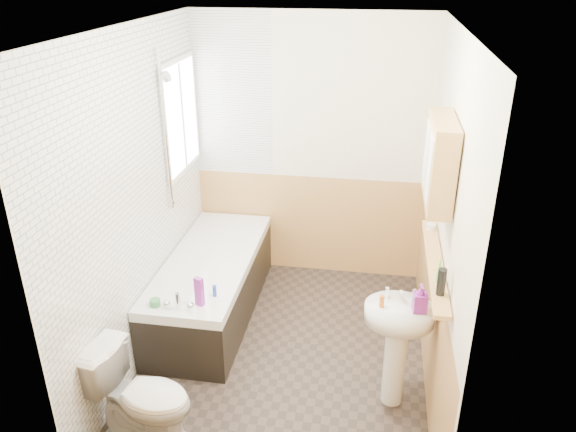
# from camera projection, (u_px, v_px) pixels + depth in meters

# --- Properties ---
(floor) EXTENTS (2.80, 2.80, 0.00)m
(floor) POSITION_uv_depth(u_px,v_px,m) (285.00, 354.00, 4.50)
(floor) COLOR #2B231E
(floor) RESTS_ON ground
(ceiling) EXTENTS (2.80, 2.80, 0.00)m
(ceiling) POSITION_uv_depth(u_px,v_px,m) (284.00, 27.00, 3.46)
(ceiling) COLOR white
(ceiling) RESTS_ON ground
(wall_back) EXTENTS (2.20, 0.02, 2.50)m
(wall_back) POSITION_uv_depth(u_px,v_px,m) (310.00, 151.00, 5.24)
(wall_back) COLOR #F2E9C8
(wall_back) RESTS_ON ground
(wall_front) EXTENTS (2.20, 0.02, 2.50)m
(wall_front) POSITION_uv_depth(u_px,v_px,m) (235.00, 330.00, 2.72)
(wall_front) COLOR #F2E9C8
(wall_front) RESTS_ON ground
(wall_left) EXTENTS (0.02, 2.80, 2.50)m
(wall_left) POSITION_uv_depth(u_px,v_px,m) (137.00, 202.00, 4.15)
(wall_left) COLOR #F2E9C8
(wall_left) RESTS_ON ground
(wall_right) EXTENTS (0.02, 2.80, 2.50)m
(wall_right) POSITION_uv_depth(u_px,v_px,m) (445.00, 223.00, 3.82)
(wall_right) COLOR #F2E9C8
(wall_right) RESTS_ON ground
(wainscot_right) EXTENTS (0.01, 2.80, 1.00)m
(wainscot_right) POSITION_uv_depth(u_px,v_px,m) (430.00, 314.00, 4.13)
(wainscot_right) COLOR tan
(wainscot_right) RESTS_ON wall_right
(wainscot_back) EXTENTS (2.20, 0.01, 1.00)m
(wainscot_back) POSITION_uv_depth(u_px,v_px,m) (308.00, 224.00, 5.54)
(wainscot_back) COLOR tan
(wainscot_back) RESTS_ON wall_back
(tile_cladding_left) EXTENTS (0.01, 2.80, 2.50)m
(tile_cladding_left) POSITION_uv_depth(u_px,v_px,m) (140.00, 202.00, 4.14)
(tile_cladding_left) COLOR white
(tile_cladding_left) RESTS_ON wall_left
(tile_return_back) EXTENTS (0.75, 0.01, 1.50)m
(tile_return_back) POSITION_uv_depth(u_px,v_px,m) (232.00, 95.00, 5.12)
(tile_return_back) COLOR white
(tile_return_back) RESTS_ON wall_back
(window) EXTENTS (0.03, 0.79, 0.99)m
(window) POSITION_uv_depth(u_px,v_px,m) (181.00, 116.00, 4.82)
(window) COLOR white
(window) RESTS_ON wall_left
(bathtub) EXTENTS (0.70, 1.79, 0.70)m
(bathtub) POSITION_uv_depth(u_px,v_px,m) (212.00, 284.00, 4.91)
(bathtub) COLOR black
(bathtub) RESTS_ON floor
(shower_riser) EXTENTS (0.11, 0.09, 1.31)m
(shower_riser) POSITION_uv_depth(u_px,v_px,m) (166.00, 119.00, 4.40)
(shower_riser) COLOR silver
(shower_riser) RESTS_ON wall_left
(toilet) EXTENTS (0.74, 0.49, 0.67)m
(toilet) POSITION_uv_depth(u_px,v_px,m) (142.00, 397.00, 3.59)
(toilet) COLOR white
(toilet) RESTS_ON floor
(sink) EXTENTS (0.47, 0.38, 0.91)m
(sink) POSITION_uv_depth(u_px,v_px,m) (397.00, 334.00, 3.80)
(sink) COLOR white
(sink) RESTS_ON floor
(pine_shelf) EXTENTS (0.10, 1.25, 0.03)m
(pine_shelf) POSITION_uv_depth(u_px,v_px,m) (435.00, 263.00, 3.66)
(pine_shelf) COLOR tan
(pine_shelf) RESTS_ON wall_right
(medicine_cabinet) EXTENTS (0.15, 0.61, 0.55)m
(medicine_cabinet) POSITION_uv_depth(u_px,v_px,m) (440.00, 162.00, 3.52)
(medicine_cabinet) COLOR tan
(medicine_cabinet) RESTS_ON wall_right
(foam_can) EXTENTS (0.05, 0.05, 0.17)m
(foam_can) POSITION_uv_depth(u_px,v_px,m) (441.00, 282.00, 3.26)
(foam_can) COLOR black
(foam_can) RESTS_ON pine_shelf
(green_bottle) EXTENTS (0.05, 0.05, 0.19)m
(green_bottle) POSITION_uv_depth(u_px,v_px,m) (440.00, 268.00, 3.38)
(green_bottle) COLOR #59C647
(green_bottle) RESTS_ON pine_shelf
(black_jar) EXTENTS (0.08, 0.08, 0.04)m
(black_jar) POSITION_uv_depth(u_px,v_px,m) (431.00, 227.00, 4.07)
(black_jar) COLOR silver
(black_jar) RESTS_ON pine_shelf
(soap_bottle) EXTENTS (0.11, 0.20, 0.09)m
(soap_bottle) POSITION_uv_depth(u_px,v_px,m) (419.00, 305.00, 3.63)
(soap_bottle) COLOR purple
(soap_bottle) RESTS_ON sink
(clear_bottle) EXTENTS (0.03, 0.03, 0.09)m
(clear_bottle) POSITION_uv_depth(u_px,v_px,m) (382.00, 301.00, 3.67)
(clear_bottle) COLOR orange
(clear_bottle) RESTS_ON sink
(blue_gel) EXTENTS (0.07, 0.06, 0.23)m
(blue_gel) POSITION_uv_depth(u_px,v_px,m) (199.00, 292.00, 4.10)
(blue_gel) COLOR purple
(blue_gel) RESTS_ON bathtub
(cream_jar) EXTENTS (0.09, 0.09, 0.05)m
(cream_jar) POSITION_uv_depth(u_px,v_px,m) (155.00, 303.00, 4.12)
(cream_jar) COLOR #388447
(cream_jar) RESTS_ON bathtub
(orange_bottle) EXTENTS (0.04, 0.04, 0.09)m
(orange_bottle) POSITION_uv_depth(u_px,v_px,m) (215.00, 291.00, 4.23)
(orange_bottle) COLOR #19339E
(orange_bottle) RESTS_ON bathtub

